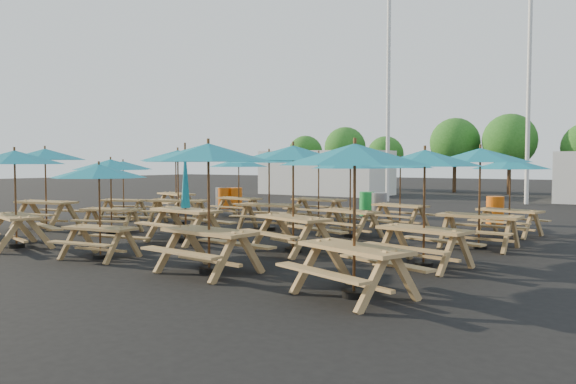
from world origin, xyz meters
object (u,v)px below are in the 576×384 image
Objects in this scene: picnic_unit_17 at (425,164)px; picnic_unit_5 at (111,168)px; picnic_unit_19 at (510,167)px; waste_bin_4 at (379,205)px; picnic_unit_2 at (123,168)px; picnic_unit_1 at (45,158)px; picnic_unit_8 at (99,176)px; picnic_unit_9 at (185,202)px; picnic_unit_18 at (480,160)px; waste_bin_1 at (224,198)px; picnic_unit_12 at (208,159)px; picnic_unit_13 at (293,158)px; picnic_unit_7 at (239,165)px; waste_bin_5 at (495,210)px; picnic_unit_6 at (178,159)px; picnic_unit_10 at (269,161)px; picnic_unit_11 at (319,161)px; picnic_unit_15 at (400,166)px; waste_bin_2 at (236,198)px; waste_bin_3 at (367,204)px; picnic_unit_16 at (355,162)px; picnic_unit_3 at (176,161)px; waste_bin_0 at (222,198)px.

picnic_unit_5 is at bearing -168.16° from picnic_unit_17.
picnic_unit_19 is 2.84× the size of waste_bin_4.
picnic_unit_2 is at bearing -153.30° from picnic_unit_19.
picnic_unit_1 is 1.25× the size of picnic_unit_8.
waste_bin_4 is at bearing 40.44° from picnic_unit_1.
picnic_unit_9 is 7.34m from picnic_unit_18.
waste_bin_4 is at bearing 165.51° from picnic_unit_19.
picnic_unit_18 reaches higher than waste_bin_1.
picnic_unit_12 is 2.88m from picnic_unit_13.
picnic_unit_1 reaches higher than picnic_unit_7.
picnic_unit_12 is at bearing -101.41° from waste_bin_5.
picnic_unit_18 is at bearing -17.73° from picnic_unit_6.
waste_bin_5 is at bearing 1.05° from waste_bin_4.
picnic_unit_6 reaches higher than picnic_unit_7.
picnic_unit_6 is 10.67m from waste_bin_5.
picnic_unit_1 is 1.02× the size of picnic_unit_10.
waste_bin_4 is at bearing 18.49° from picnic_unit_2.
picnic_unit_6 is 1.21× the size of picnic_unit_11.
picnic_unit_15 is (3.39, 5.95, 0.88)m from picnic_unit_9.
picnic_unit_15 is at bearing -19.44° from waste_bin_2.
picnic_unit_7 reaches higher than waste_bin_1.
picnic_unit_2 is at bearing -137.96° from waste_bin_3.
waste_bin_2 is (-5.76, 9.18, -0.59)m from picnic_unit_9.
picnic_unit_3 is at bearing 164.12° from picnic_unit_16.
waste_bin_2 is at bearing 177.17° from waste_bin_4.
picnic_unit_19 is (0.34, 8.90, -0.14)m from picnic_unit_16.
picnic_unit_10 is 0.95× the size of picnic_unit_16.
picnic_unit_8 is 0.89× the size of picnic_unit_11.
picnic_unit_5 is 4.36m from picnic_unit_8.
waste_bin_0 and waste_bin_2 have the same top height.
picnic_unit_13 is 3.34× the size of waste_bin_3.
waste_bin_1 is at bearing -179.83° from waste_bin_5.
picnic_unit_17 reaches higher than picnic_unit_5.
picnic_unit_15 reaches higher than waste_bin_1.
picnic_unit_9 is 0.99× the size of picnic_unit_15.
picnic_unit_9 is (5.91, 0.07, -1.14)m from picnic_unit_1.
picnic_unit_17 is at bearing -79.13° from picnic_unit_19.
picnic_unit_2 is 7.09m from picnic_unit_11.
waste_bin_0 is at bearing 91.77° from picnic_unit_5.
picnic_unit_18 is 6.08m from waste_bin_5.
picnic_unit_12 is at bearing -97.50° from picnic_unit_19.
picnic_unit_7 is at bearing 100.77° from picnic_unit_8.
picnic_unit_16 is (12.20, -2.83, -0.13)m from picnic_unit_1.
picnic_unit_10 is 0.91× the size of picnic_unit_13.
picnic_unit_9 is 2.78× the size of waste_bin_5.
waste_bin_2 is (0.43, 0.31, 0.00)m from waste_bin_1.
picnic_unit_16 is at bearing -86.43° from waste_bin_5.
picnic_unit_11 is 7.40m from waste_bin_0.
picnic_unit_3 is 0.97× the size of picnic_unit_6.
waste_bin_5 is at bearing 124.17° from picnic_unit_19.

